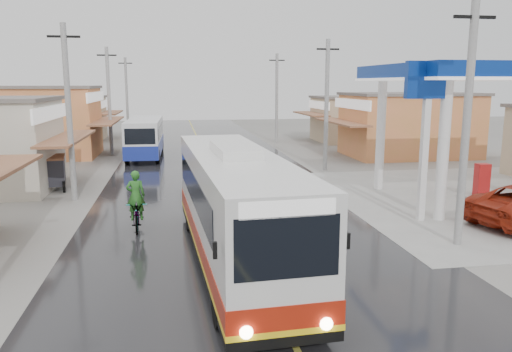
# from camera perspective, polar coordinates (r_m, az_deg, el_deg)

# --- Properties ---
(ground) EXTENTS (120.00, 120.00, 0.00)m
(ground) POSITION_cam_1_polar(r_m,az_deg,el_deg) (15.92, -0.37, -9.18)
(ground) COLOR slate
(ground) RESTS_ON ground
(road) EXTENTS (12.00, 90.00, 0.02)m
(road) POSITION_cam_1_polar(r_m,az_deg,el_deg) (30.36, -4.84, 0.34)
(road) COLOR black
(road) RESTS_ON ground
(centre_line) EXTENTS (0.15, 90.00, 0.01)m
(centre_line) POSITION_cam_1_polar(r_m,az_deg,el_deg) (30.36, -4.84, 0.36)
(centre_line) COLOR #D8CC4C
(centre_line) RESTS_ON road
(shopfronts_left) EXTENTS (11.00, 44.00, 5.20)m
(shopfronts_left) POSITION_cam_1_polar(r_m,az_deg,el_deg) (34.89, -27.07, 0.53)
(shopfronts_left) COLOR tan
(shopfronts_left) RESTS_ON ground
(shopfronts_right) EXTENTS (11.00, 44.00, 4.80)m
(shopfronts_right) POSITION_cam_1_polar(r_m,az_deg,el_deg) (32.37, 23.14, 0.14)
(shopfronts_right) COLOR beige
(shopfronts_right) RESTS_ON ground
(utility_poles_left) EXTENTS (1.60, 50.00, 8.00)m
(utility_poles_left) POSITION_cam_1_polar(r_m,az_deg,el_deg) (31.60, -17.75, 0.25)
(utility_poles_left) COLOR gray
(utility_poles_left) RESTS_ON ground
(utility_poles_right) EXTENTS (1.60, 36.00, 8.00)m
(utility_poles_right) POSITION_cam_1_polar(r_m,az_deg,el_deg) (31.69, 7.87, 0.69)
(utility_poles_right) COLOR gray
(utility_poles_right) RESTS_ON ground
(coach_bus) EXTENTS (3.14, 11.60, 3.59)m
(coach_bus) POSITION_cam_1_polar(r_m,az_deg,el_deg) (15.00, -2.44, -3.51)
(coach_bus) COLOR silver
(coach_bus) RESTS_ON road
(second_bus) EXTENTS (2.49, 8.54, 2.82)m
(second_bus) POSITION_cam_1_polar(r_m,az_deg,el_deg) (37.36, -12.56, 4.38)
(second_bus) COLOR silver
(second_bus) RESTS_ON road
(cyclist) EXTENTS (0.85, 2.15, 2.27)m
(cyclist) POSITION_cam_1_polar(r_m,az_deg,el_deg) (19.01, -13.47, -3.83)
(cyclist) COLOR black
(cyclist) RESTS_ON ground
(tricycle_near) EXTENTS (1.83, 2.29, 1.73)m
(tricycle_near) POSITION_cam_1_polar(r_m,az_deg,el_deg) (27.47, -22.44, 0.56)
(tricycle_near) COLOR #26262D
(tricycle_near) RESTS_ON ground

